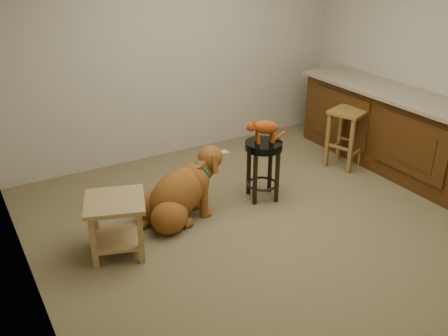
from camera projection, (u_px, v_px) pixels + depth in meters
floor at (271, 217)px, 4.99m from camera, size 4.50×4.00×0.01m
room_shell at (279, 49)px, 4.28m from camera, size 4.54×4.04×2.62m
cabinet_run at (392, 132)px, 5.92m from camera, size 0.70×2.56×0.94m
padded_stool at (263, 159)px, 5.17m from camera, size 0.41×0.41×0.64m
wood_stool at (346, 137)px, 5.95m from camera, size 0.49×0.49×0.70m
side_table at (116, 218)px, 4.30m from camera, size 0.64×0.64×0.52m
golden_retriever at (179, 195)px, 4.83m from camera, size 1.18×0.61×0.75m
tabby_kitten at (263, 128)px, 5.02m from camera, size 0.46×0.21×0.29m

